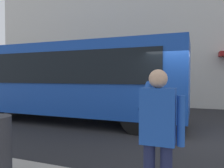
{
  "coord_description": "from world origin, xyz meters",
  "views": [
    {
      "loc": [
        -0.08,
        6.8,
        1.75
      ],
      "look_at": [
        2.74,
        -0.63,
        1.51
      ],
      "focal_mm": 34.85,
      "sensor_mm": 36.0,
      "label": 1
    }
  ],
  "objects": [
    {
      "name": "pedestrian_photographer",
      "position": [
        0.31,
        4.22,
        1.14
      ],
      "size": [
        0.53,
        0.52,
        1.7
      ],
      "color": "#1E2347",
      "rests_on": "sidewalk_curb"
    },
    {
      "name": "red_bus",
      "position": [
        4.58,
        -0.77,
        1.68
      ],
      "size": [
        9.05,
        2.54,
        3.08
      ],
      "color": "#1947AD",
      "rests_on": "ground_plane"
    },
    {
      "name": "ground_plane",
      "position": [
        0.0,
        0.0,
        0.0
      ],
      "size": [
        60.0,
        60.0,
        0.0
      ],
      "primitive_type": "plane",
      "color": "#232326"
    },
    {
      "name": "building_facade_far",
      "position": [
        -0.02,
        -6.8,
        5.99
      ],
      "size": [
        28.0,
        1.55,
        12.0
      ],
      "color": "beige",
      "rests_on": "ground_plane"
    }
  ]
}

